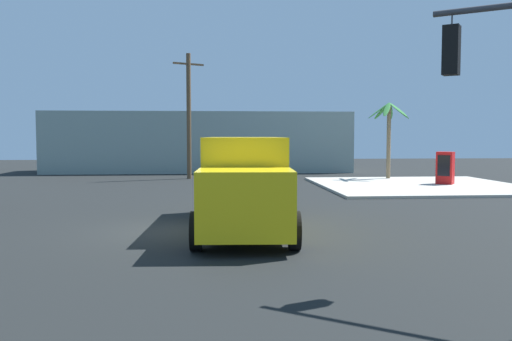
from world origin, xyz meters
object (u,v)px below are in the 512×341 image
at_px(delivery_truck, 245,180).
at_px(vending_machine_red, 445,168).
at_px(palm_tree_far, 389,127).
at_px(utility_pole, 189,114).

relative_size(delivery_truck, vending_machine_red, 4.50).
bearing_deg(delivery_truck, vending_machine_red, 46.04).
distance_m(delivery_truck, palm_tree_far, 20.07).
bearing_deg(utility_pole, palm_tree_far, -10.79).
xyz_separation_m(delivery_truck, vending_machine_red, (12.29, 12.75, -0.42)).
distance_m(vending_machine_red, utility_pole, 16.65).
xyz_separation_m(palm_tree_far, utility_pole, (-12.96, 2.47, 0.85)).
height_order(vending_machine_red, palm_tree_far, palm_tree_far).
bearing_deg(vending_machine_red, palm_tree_far, 113.76).
relative_size(vending_machine_red, utility_pole, 0.22).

